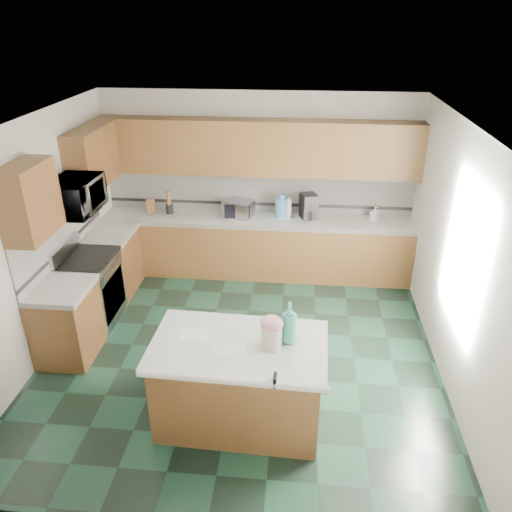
# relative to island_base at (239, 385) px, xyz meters

# --- Properties ---
(floor) EXTENTS (4.60, 4.60, 0.00)m
(floor) POSITION_rel_island_base_xyz_m (-0.12, 1.09, -0.43)
(floor) COLOR black
(floor) RESTS_ON ground
(ceiling) EXTENTS (4.60, 4.60, 0.00)m
(ceiling) POSITION_rel_island_base_xyz_m (-0.12, 1.09, 2.27)
(ceiling) COLOR white
(ceiling) RESTS_ON ground
(wall_back) EXTENTS (4.60, 0.04, 2.70)m
(wall_back) POSITION_rel_island_base_xyz_m (-0.12, 3.41, 0.92)
(wall_back) COLOR white
(wall_back) RESTS_ON ground
(wall_front) EXTENTS (4.60, 0.04, 2.70)m
(wall_front) POSITION_rel_island_base_xyz_m (-0.12, -1.23, 0.92)
(wall_front) COLOR white
(wall_front) RESTS_ON ground
(wall_left) EXTENTS (0.04, 4.60, 2.70)m
(wall_left) POSITION_rel_island_base_xyz_m (-2.44, 1.09, 0.92)
(wall_left) COLOR white
(wall_left) RESTS_ON ground
(wall_right) EXTENTS (0.04, 4.60, 2.70)m
(wall_right) POSITION_rel_island_base_xyz_m (2.20, 1.09, 0.92)
(wall_right) COLOR white
(wall_right) RESTS_ON ground
(back_base_cab) EXTENTS (4.60, 0.60, 0.86)m
(back_base_cab) POSITION_rel_island_base_xyz_m (-0.12, 3.09, 0.00)
(back_base_cab) COLOR #3E2311
(back_base_cab) RESTS_ON ground
(back_countertop) EXTENTS (4.60, 0.64, 0.06)m
(back_countertop) POSITION_rel_island_base_xyz_m (-0.12, 3.09, 0.46)
(back_countertop) COLOR white
(back_countertop) RESTS_ON back_base_cab
(back_upper_cab) EXTENTS (4.60, 0.33, 0.78)m
(back_upper_cab) POSITION_rel_island_base_xyz_m (-0.12, 3.22, 1.51)
(back_upper_cab) COLOR #3E2311
(back_upper_cab) RESTS_ON wall_back
(back_backsplash) EXTENTS (4.60, 0.02, 0.63)m
(back_backsplash) POSITION_rel_island_base_xyz_m (-0.12, 3.37, 0.81)
(back_backsplash) COLOR silver
(back_backsplash) RESTS_ON back_countertop
(back_accent_band) EXTENTS (4.60, 0.01, 0.05)m
(back_accent_band) POSITION_rel_island_base_xyz_m (-0.12, 3.37, 0.61)
(back_accent_band) COLOR black
(back_accent_band) RESTS_ON back_countertop
(left_base_cab_rear) EXTENTS (0.60, 0.82, 0.86)m
(left_base_cab_rear) POSITION_rel_island_base_xyz_m (-2.12, 2.38, 0.00)
(left_base_cab_rear) COLOR #3E2311
(left_base_cab_rear) RESTS_ON ground
(left_counter_rear) EXTENTS (0.64, 0.82, 0.06)m
(left_counter_rear) POSITION_rel_island_base_xyz_m (-2.12, 2.38, 0.46)
(left_counter_rear) COLOR white
(left_counter_rear) RESTS_ON left_base_cab_rear
(left_base_cab_front) EXTENTS (0.60, 0.72, 0.86)m
(left_base_cab_front) POSITION_rel_island_base_xyz_m (-2.12, 0.85, 0.00)
(left_base_cab_front) COLOR #3E2311
(left_base_cab_front) RESTS_ON ground
(left_counter_front) EXTENTS (0.64, 0.72, 0.06)m
(left_counter_front) POSITION_rel_island_base_xyz_m (-2.12, 0.85, 0.46)
(left_counter_front) COLOR white
(left_counter_front) RESTS_ON left_base_cab_front
(left_backsplash) EXTENTS (0.02, 2.30, 0.63)m
(left_backsplash) POSITION_rel_island_base_xyz_m (-2.41, 1.64, 0.81)
(left_backsplash) COLOR silver
(left_backsplash) RESTS_ON wall_left
(left_accent_band) EXTENTS (0.01, 2.30, 0.05)m
(left_accent_band) POSITION_rel_island_base_xyz_m (-2.41, 1.64, 0.61)
(left_accent_band) COLOR black
(left_accent_band) RESTS_ON wall_left
(left_upper_cab_rear) EXTENTS (0.33, 1.09, 0.78)m
(left_upper_cab_rear) POSITION_rel_island_base_xyz_m (-2.26, 2.51, 1.51)
(left_upper_cab_rear) COLOR #3E2311
(left_upper_cab_rear) RESTS_ON wall_left
(left_upper_cab_front) EXTENTS (0.33, 0.72, 0.78)m
(left_upper_cab_front) POSITION_rel_island_base_xyz_m (-2.26, 0.85, 1.51)
(left_upper_cab_front) COLOR #3E2311
(left_upper_cab_front) RESTS_ON wall_left
(range_body) EXTENTS (0.60, 0.76, 0.88)m
(range_body) POSITION_rel_island_base_xyz_m (-2.12, 1.59, 0.01)
(range_body) COLOR #B7B7BC
(range_body) RESTS_ON ground
(range_oven_door) EXTENTS (0.02, 0.68, 0.55)m
(range_oven_door) POSITION_rel_island_base_xyz_m (-1.83, 1.59, -0.03)
(range_oven_door) COLOR black
(range_oven_door) RESTS_ON range_body
(range_cooktop) EXTENTS (0.62, 0.78, 0.04)m
(range_cooktop) POSITION_rel_island_base_xyz_m (-2.12, 1.59, 0.47)
(range_cooktop) COLOR black
(range_cooktop) RESTS_ON range_body
(range_handle) EXTENTS (0.02, 0.66, 0.02)m
(range_handle) POSITION_rel_island_base_xyz_m (-1.80, 1.59, 0.35)
(range_handle) COLOR #B7B7BC
(range_handle) RESTS_ON range_body
(range_backguard) EXTENTS (0.06, 0.76, 0.18)m
(range_backguard) POSITION_rel_island_base_xyz_m (-2.38, 1.59, 0.59)
(range_backguard) COLOR #B7B7BC
(range_backguard) RESTS_ON range_body
(microwave) EXTENTS (0.50, 0.73, 0.41)m
(microwave) POSITION_rel_island_base_xyz_m (-2.12, 1.59, 1.30)
(microwave) COLOR #B7B7BC
(microwave) RESTS_ON wall_left
(island_base) EXTENTS (1.57, 0.93, 0.86)m
(island_base) POSITION_rel_island_base_xyz_m (0.00, 0.00, 0.00)
(island_base) COLOR #3E2311
(island_base) RESTS_ON ground
(island_top) EXTENTS (1.68, 1.04, 0.06)m
(island_top) POSITION_rel_island_base_xyz_m (0.00, 0.00, 0.46)
(island_top) COLOR white
(island_top) RESTS_ON island_base
(island_bullnose) EXTENTS (1.64, 0.12, 0.06)m
(island_bullnose) POSITION_rel_island_base_xyz_m (0.00, -0.49, 0.46)
(island_bullnose) COLOR white
(island_bullnose) RESTS_ON island_base
(treat_jar) EXTENTS (0.23, 0.23, 0.21)m
(treat_jar) POSITION_rel_island_base_xyz_m (0.30, 0.01, 0.59)
(treat_jar) COLOR silver
(treat_jar) RESTS_ON island_top
(treat_jar_lid) EXTENTS (0.22, 0.22, 0.13)m
(treat_jar_lid) POSITION_rel_island_base_xyz_m (0.30, 0.01, 0.73)
(treat_jar_lid) COLOR pink
(treat_jar_lid) RESTS_ON treat_jar
(treat_jar_knob) EXTENTS (0.07, 0.02, 0.02)m
(treat_jar_knob) POSITION_rel_island_base_xyz_m (0.30, 0.01, 0.78)
(treat_jar_knob) COLOR tan
(treat_jar_knob) RESTS_ON treat_jar_lid
(treat_jar_knob_end_l) EXTENTS (0.04, 0.04, 0.04)m
(treat_jar_knob_end_l) POSITION_rel_island_base_xyz_m (0.27, 0.01, 0.78)
(treat_jar_knob_end_l) COLOR tan
(treat_jar_knob_end_l) RESTS_ON treat_jar_lid
(treat_jar_knob_end_r) EXTENTS (0.04, 0.04, 0.04)m
(treat_jar_knob_end_r) POSITION_rel_island_base_xyz_m (0.34, 0.01, 0.78)
(treat_jar_knob_end_r) COLOR tan
(treat_jar_knob_end_r) RESTS_ON treat_jar_lid
(soap_bottle_island) EXTENTS (0.17, 0.17, 0.41)m
(soap_bottle_island) POSITION_rel_island_base_xyz_m (0.46, 0.09, 0.70)
(soap_bottle_island) COLOR teal
(soap_bottle_island) RESTS_ON island_top
(paper_sheet_a) EXTENTS (0.37, 0.31, 0.00)m
(paper_sheet_a) POSITION_rel_island_base_xyz_m (-0.07, -0.11, 0.49)
(paper_sheet_a) COLOR white
(paper_sheet_a) RESTS_ON island_top
(paper_sheet_b) EXTENTS (0.28, 0.21, 0.00)m
(paper_sheet_b) POSITION_rel_island_base_xyz_m (-0.44, 0.11, 0.49)
(paper_sheet_b) COLOR white
(paper_sheet_b) RESTS_ON island_top
(clamp_body) EXTENTS (0.03, 0.10, 0.09)m
(clamp_body) POSITION_rel_island_base_xyz_m (0.37, -0.47, 0.50)
(clamp_body) COLOR black
(clamp_body) RESTS_ON island_top
(clamp_handle) EXTENTS (0.02, 0.07, 0.02)m
(clamp_handle) POSITION_rel_island_base_xyz_m (0.37, -0.53, 0.48)
(clamp_handle) COLOR black
(clamp_handle) RESTS_ON island_top
(knife_block) EXTENTS (0.15, 0.18, 0.23)m
(knife_block) POSITION_rel_island_base_xyz_m (-1.73, 3.14, 0.60)
(knife_block) COLOR #472814
(knife_block) RESTS_ON back_countertop
(utensil_crock) EXTENTS (0.11, 0.11, 0.14)m
(utensil_crock) POSITION_rel_island_base_xyz_m (-1.46, 3.17, 0.56)
(utensil_crock) COLOR black
(utensil_crock) RESTS_ON back_countertop
(utensil_bundle) EXTENTS (0.07, 0.07, 0.21)m
(utensil_bundle) POSITION_rel_island_base_xyz_m (-1.46, 3.17, 0.73)
(utensil_bundle) COLOR #472814
(utensil_bundle) RESTS_ON utensil_crock
(toaster_oven) EXTENTS (0.48, 0.40, 0.24)m
(toaster_oven) POSITION_rel_island_base_xyz_m (-0.40, 3.14, 0.61)
(toaster_oven) COLOR #B7B7BC
(toaster_oven) RESTS_ON back_countertop
(toaster_oven_door) EXTENTS (0.37, 0.01, 0.20)m
(toaster_oven_door) POSITION_rel_island_base_xyz_m (-0.40, 3.00, 0.61)
(toaster_oven_door) COLOR black
(toaster_oven_door) RESTS_ON toaster_oven
(paper_towel) EXTENTS (0.13, 0.13, 0.29)m
(paper_towel) POSITION_rel_island_base_xyz_m (0.32, 3.19, 0.63)
(paper_towel) COLOR white
(paper_towel) RESTS_ON back_countertop
(paper_towel_base) EXTENTS (0.19, 0.19, 0.01)m
(paper_towel_base) POSITION_rel_island_base_xyz_m (0.32, 3.19, 0.50)
(paper_towel_base) COLOR #B7B7BC
(paper_towel_base) RESTS_ON back_countertop
(water_jug) EXTENTS (0.19, 0.19, 0.31)m
(water_jug) POSITION_rel_island_base_xyz_m (0.24, 3.15, 0.65)
(water_jug) COLOR #548CC5
(water_jug) RESTS_ON back_countertop
(water_jug_neck) EXTENTS (0.09, 0.09, 0.04)m
(water_jug_neck) POSITION_rel_island_base_xyz_m (0.24, 3.15, 0.82)
(water_jug_neck) COLOR #548CC5
(water_jug_neck) RESTS_ON water_jug
(coffee_maker) EXTENTS (0.29, 0.30, 0.37)m
(coffee_maker) POSITION_rel_island_base_xyz_m (0.64, 3.17, 0.67)
(coffee_maker) COLOR black
(coffee_maker) RESTS_ON back_countertop
(coffee_carafe) EXTENTS (0.15, 0.15, 0.15)m
(coffee_carafe) POSITION_rel_island_base_xyz_m (0.64, 3.11, 0.57)
(coffee_carafe) COLOR black
(coffee_carafe) RESTS_ON back_countertop
(soap_bottle_back) EXTENTS (0.14, 0.14, 0.22)m
(soap_bottle_back) POSITION_rel_island_base_xyz_m (1.60, 3.14, 0.60)
(soap_bottle_back) COLOR white
(soap_bottle_back) RESTS_ON back_countertop
(soap_back_cap) EXTENTS (0.02, 0.02, 0.03)m
(soap_back_cap) POSITION_rel_island_base_xyz_m (1.60, 3.14, 0.73)
(soap_back_cap) COLOR red
(soap_back_cap) RESTS_ON soap_bottle_back
(window_light_proxy) EXTENTS (0.02, 1.40, 1.10)m
(window_light_proxy) POSITION_rel_island_base_xyz_m (2.17, 0.89, 1.07)
(window_light_proxy) COLOR white
(window_light_proxy) RESTS_ON wall_right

